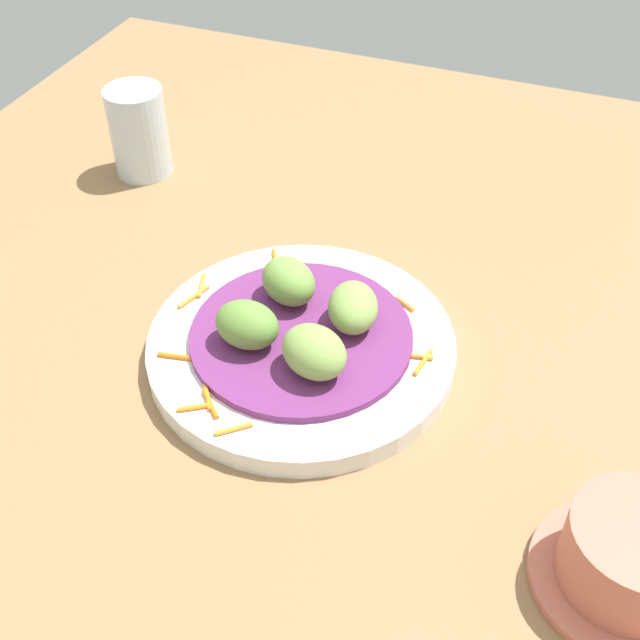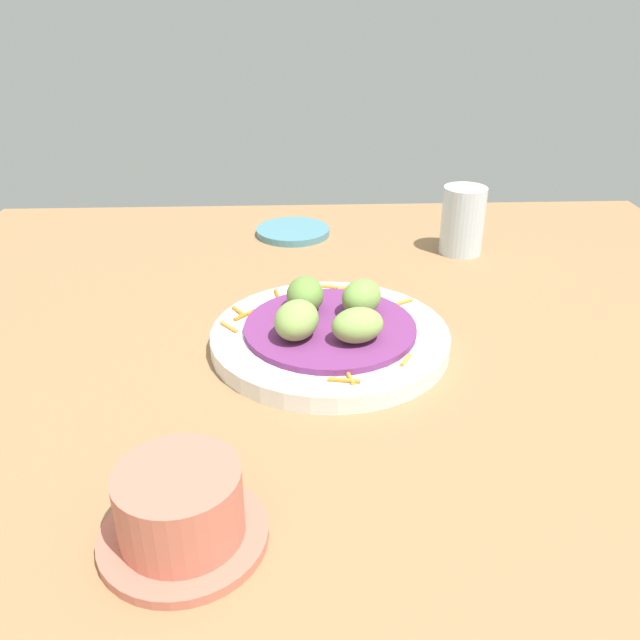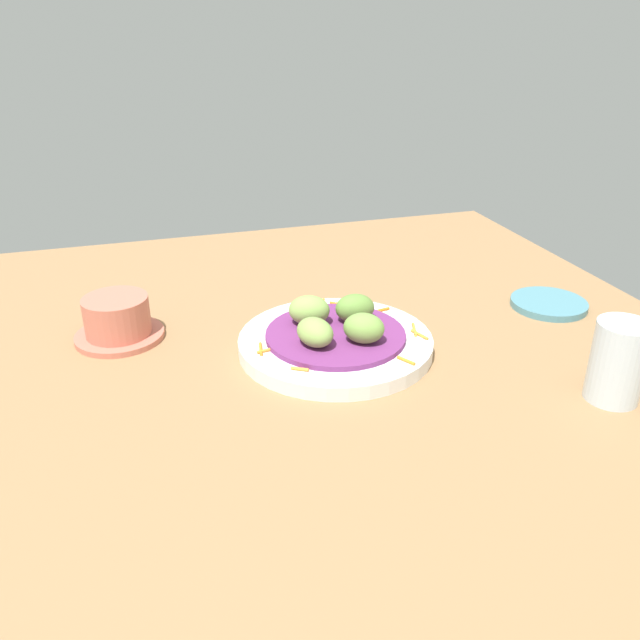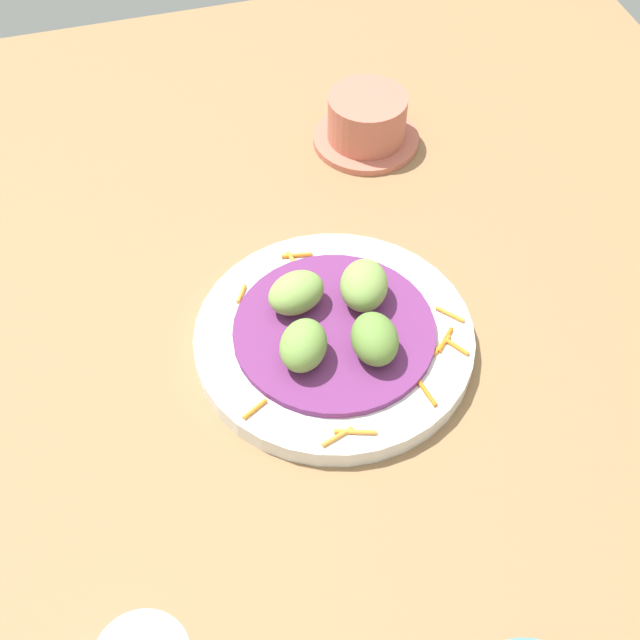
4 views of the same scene
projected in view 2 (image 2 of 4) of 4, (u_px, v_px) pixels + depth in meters
The scene contains 11 objects.
table_surface at pixel (345, 378), 67.47cm from camera, with size 110.00×110.00×2.00cm, color #936D47.
main_plate at pixel (330, 338), 70.77cm from camera, with size 25.51×25.51×1.92cm, color white.
cabbage_bed at pixel (330, 328), 70.17cm from camera, with size 18.36×18.36×0.70cm, color #702D6B.
carrot_garnish at pixel (309, 318), 72.50cm from camera, with size 21.95×22.20×0.40cm.
guac_scoop_left at pixel (305, 295), 72.19cm from camera, with size 4.10×5.31×3.81cm, color olive.
guac_scoop_center at pixel (297, 320), 66.70cm from camera, with size 4.36×5.49×3.94cm, color #84A851.
guac_scoop_right at pixel (358, 325), 66.14cm from camera, with size 4.08×5.41×3.55cm, color #84A851.
guac_scoop_back at pixel (361, 297), 71.52cm from camera, with size 5.21×4.04×3.87cm, color #759E47.
side_plate_small at pixel (293, 231), 102.06cm from camera, with size 11.30×11.30×1.02cm, color teal.
terracotta_bowl at pixel (181, 510), 45.40cm from camera, with size 11.96×11.96×6.02cm.
water_glass at pixel (463, 220), 93.57cm from camera, with size 6.10×6.10×9.59cm, color silver.
Camera 2 is at (-5.04, -57.02, 37.30)cm, focal length 37.01 mm.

